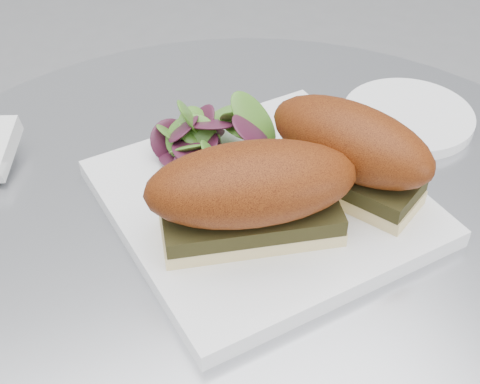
{
  "coord_description": "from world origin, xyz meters",
  "views": [
    {
      "loc": [
        -0.16,
        -0.34,
        1.12
      ],
      "look_at": [
        0.0,
        0.03,
        0.77
      ],
      "focal_mm": 50.0,
      "sensor_mm": 36.0,
      "label": 1
    }
  ],
  "objects_px": {
    "sandwich_right": "(350,150)",
    "saucer": "(408,117)",
    "sandwich_left": "(251,193)",
    "plate": "(263,202)"
  },
  "relations": [
    {
      "from": "saucer",
      "to": "sandwich_left",
      "type": "bearing_deg",
      "value": -155.65
    },
    {
      "from": "sandwich_left",
      "to": "sandwich_right",
      "type": "height_order",
      "value": "same"
    },
    {
      "from": "sandwich_left",
      "to": "sandwich_right",
      "type": "xyz_separation_m",
      "value": [
        0.09,
        0.02,
        0.0
      ]
    },
    {
      "from": "plate",
      "to": "sandwich_left",
      "type": "distance_m",
      "value": 0.07
    },
    {
      "from": "plate",
      "to": "sandwich_right",
      "type": "xyz_separation_m",
      "value": [
        0.07,
        -0.02,
        0.05
      ]
    },
    {
      "from": "sandwich_right",
      "to": "plate",
      "type": "bearing_deg",
      "value": -137.64
    },
    {
      "from": "plate",
      "to": "sandwich_right",
      "type": "distance_m",
      "value": 0.09
    },
    {
      "from": "plate",
      "to": "sandwich_right",
      "type": "height_order",
      "value": "sandwich_right"
    },
    {
      "from": "sandwich_right",
      "to": "saucer",
      "type": "height_order",
      "value": "sandwich_right"
    },
    {
      "from": "sandwich_left",
      "to": "plate",
      "type": "bearing_deg",
      "value": 66.1
    }
  ]
}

